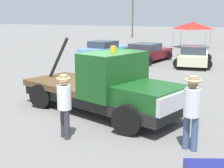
# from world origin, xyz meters

# --- Properties ---
(ground_plane) EXTENTS (160.00, 160.00, 0.00)m
(ground_plane) POSITION_xyz_m (0.00, 0.00, 0.00)
(ground_plane) COLOR slate
(tow_truck) EXTENTS (6.39, 3.59, 2.51)m
(tow_truck) POSITION_xyz_m (0.36, -0.10, 0.92)
(tow_truck) COLOR black
(tow_truck) RESTS_ON ground
(person_near_truck) EXTENTS (0.42, 0.42, 1.88)m
(person_near_truck) POSITION_xyz_m (3.51, -1.74, 1.11)
(person_near_truck) COLOR #475B84
(person_near_truck) RESTS_ON ground
(person_at_hood) EXTENTS (0.39, 0.39, 1.77)m
(person_at_hood) POSITION_xyz_m (0.28, -2.47, 1.04)
(person_at_hood) COLOR #38383D
(person_at_hood) RESTS_ON ground
(parked_car_skyblue) EXTENTS (2.88, 4.99, 1.34)m
(parked_car_skyblue) POSITION_xyz_m (-6.27, 12.62, 0.65)
(parked_car_skyblue) COLOR #669ED1
(parked_car_skyblue) RESTS_ON ground
(parked_car_maroon) EXTENTS (2.93, 5.05, 1.34)m
(parked_car_maroon) POSITION_xyz_m (-2.58, 12.00, 0.65)
(parked_car_maroon) COLOR maroon
(parked_car_maroon) RESTS_ON ground
(parked_car_cream) EXTENTS (2.83, 4.58, 1.34)m
(parked_car_cream) POSITION_xyz_m (0.85, 11.64, 0.65)
(parked_car_cream) COLOR beige
(parked_car_cream) RESTS_ON ground
(canopy_tent_red) EXTENTS (3.19, 3.19, 2.64)m
(canopy_tent_red) POSITION_xyz_m (-1.67, 23.28, 2.26)
(canopy_tent_red) COLOR #9E9EA3
(canopy_tent_red) RESTS_ON ground
(traffic_cone) EXTENTS (0.40, 0.40, 0.55)m
(traffic_cone) POSITION_xyz_m (-1.83, 2.76, 0.25)
(traffic_cone) COLOR black
(traffic_cone) RESTS_ON ground
(utility_pole) EXTENTS (2.20, 0.24, 9.29)m
(utility_pole) POSITION_xyz_m (-12.72, 34.20, 4.91)
(utility_pole) COLOR brown
(utility_pole) RESTS_ON ground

